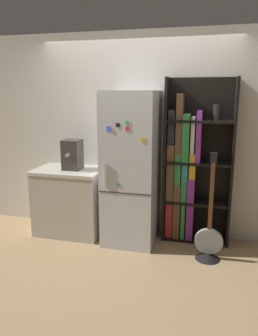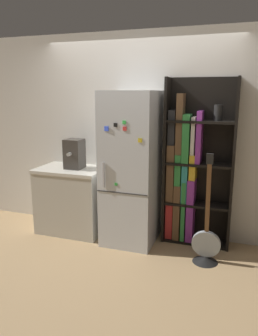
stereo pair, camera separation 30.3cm
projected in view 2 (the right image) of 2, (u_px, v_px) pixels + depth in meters
The scene contains 7 objects.
ground_plane at pixel (128, 243), 4.12m from camera, with size 16.00×16.00×0.00m, color tan.
wall_back at pixel (140, 136), 4.27m from camera, with size 8.00×0.05×2.60m.
refrigerator at pixel (131, 169), 4.02m from camera, with size 0.63×0.69×1.88m.
bookshelf at pixel (190, 171), 4.01m from camera, with size 0.83×0.28×2.03m.
kitchen_counter at pixel (72, 199), 4.43m from camera, with size 0.89×0.62×0.88m.
espresso_machine at pixel (74, 154), 4.27m from camera, with size 0.22×0.28×0.39m.
guitar at pixel (206, 247), 3.62m from camera, with size 0.32×0.30×1.26m.
Camera 2 is at (1.24, -3.59, 1.86)m, focal length 35.00 mm.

